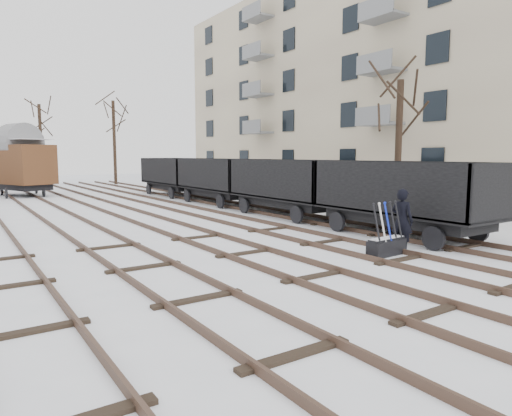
{
  "coord_description": "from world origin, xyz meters",
  "views": [
    {
      "loc": [
        -6.84,
        -7.76,
        2.81
      ],
      "look_at": [
        0.81,
        3.7,
        1.2
      ],
      "focal_mm": 32.0,
      "sensor_mm": 36.0,
      "label": 1
    }
  ],
  "objects_px": {
    "ground_frame": "(386,245)",
    "box_van_wagon": "(21,163)",
    "freight_wagon_a": "(403,208)",
    "worker": "(402,220)"
  },
  "relations": [
    {
      "from": "worker",
      "to": "freight_wagon_a",
      "type": "distance_m",
      "value": 2.6
    },
    {
      "from": "ground_frame",
      "to": "freight_wagon_a",
      "type": "relative_size",
      "value": 0.24
    },
    {
      "from": "ground_frame",
      "to": "box_van_wagon",
      "type": "xyz_separation_m",
      "value": [
        -6.06,
        26.43,
        1.95
      ]
    },
    {
      "from": "ground_frame",
      "to": "freight_wagon_a",
      "type": "xyz_separation_m",
      "value": [
        2.81,
        1.68,
        0.7
      ]
    },
    {
      "from": "ground_frame",
      "to": "freight_wagon_a",
      "type": "height_order",
      "value": "freight_wagon_a"
    },
    {
      "from": "ground_frame",
      "to": "box_van_wagon",
      "type": "distance_m",
      "value": 27.19
    },
    {
      "from": "worker",
      "to": "box_van_wagon",
      "type": "relative_size",
      "value": 0.33
    },
    {
      "from": "freight_wagon_a",
      "to": "box_van_wagon",
      "type": "relative_size",
      "value": 1.12
    },
    {
      "from": "worker",
      "to": "freight_wagon_a",
      "type": "height_order",
      "value": "freight_wagon_a"
    },
    {
      "from": "box_van_wagon",
      "to": "worker",
      "type": "bearing_deg",
      "value": -96.78
    }
  ]
}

